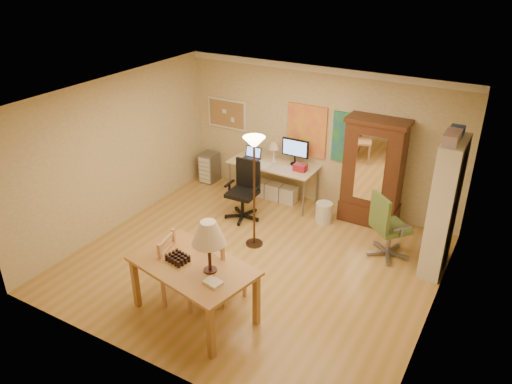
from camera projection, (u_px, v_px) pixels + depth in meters
The scene contains 16 objects.
floor at pixel (253, 263), 8.07m from camera, with size 5.50×5.50×0.00m, color #A6823A.
crown_molding at pixel (322, 69), 8.81m from camera, with size 5.50×0.08×0.12m, color white.
corkboard at pixel (227, 114), 10.23m from camera, with size 0.90×0.04×0.62m, color #A16C4C.
art_panel_left at pixel (307, 131), 9.46m from camera, with size 0.80×0.04×1.00m, color yellow.
art_panel_right at pixel (352, 139), 9.06m from camera, with size 0.75×0.04×0.95m, color #246293.
dining_table at pixel (198, 257), 6.47m from camera, with size 1.82×1.31×1.56m.
ladder_chair_back at pixel (223, 269), 7.09m from camera, with size 0.58×0.57×1.02m.
ladder_chair_left at pixel (180, 273), 6.99m from camera, with size 0.56×0.57×1.05m.
torchiere_lamp at pixel (254, 160), 7.87m from camera, with size 0.35×0.35×1.95m.
computer_desk at pixel (276, 178), 9.86m from camera, with size 1.73×0.76×1.31m.
office_chair_black at pixel (243, 203), 9.29m from camera, with size 0.68×0.68×1.10m.
office_chair_green at pixel (387, 240), 8.13m from camera, with size 0.73×0.73×1.13m.
drawer_cart at pixel (209, 167), 10.71m from camera, with size 0.32×0.39×0.64m.
armoire at pixel (372, 179), 8.91m from camera, with size 1.08×0.51×1.98m.
bookshelf at pixel (443, 208), 7.48m from camera, with size 0.32×0.86×2.16m.
wastebin at pixel (324, 213), 9.17m from camera, with size 0.31×0.31×0.39m, color silver.
Camera 1 is at (3.38, -5.80, 4.63)m, focal length 35.00 mm.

